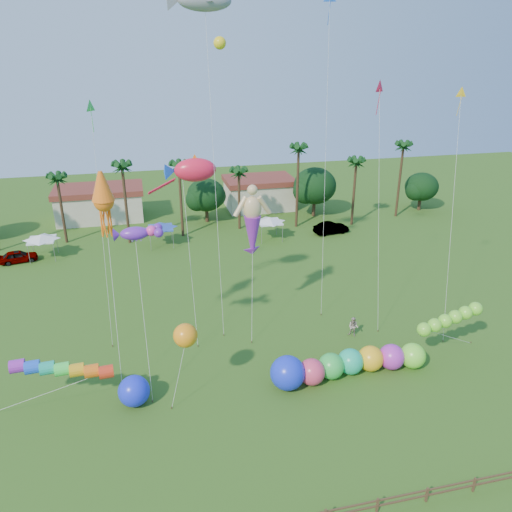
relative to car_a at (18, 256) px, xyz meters
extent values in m
plane|color=#285116|center=(22.80, -35.49, -0.72)|extent=(160.00, 160.00, 0.00)
cylinder|color=#3A2819|center=(4.80, 5.51, 3.53)|extent=(0.36, 0.36, 8.50)
cylinder|color=#3A2819|center=(12.80, 3.51, 4.28)|extent=(0.36, 0.36, 10.00)
cylinder|color=#3A2819|center=(19.80, 4.51, 4.03)|extent=(0.36, 0.36, 9.50)
cylinder|color=#3A2819|center=(27.80, 5.51, 3.28)|extent=(0.36, 0.36, 8.00)
cylinder|color=#3A2819|center=(35.80, 4.51, 4.78)|extent=(0.36, 0.36, 11.00)
cylinder|color=#3A2819|center=(43.80, 3.51, 3.78)|extent=(0.36, 0.36, 9.00)
cylinder|color=#3A2819|center=(51.80, 5.51, 4.53)|extent=(0.36, 0.36, 10.50)
sphere|color=#113814|center=(23.80, 9.51, 3.31)|extent=(5.46, 5.46, 5.46)
sphere|color=#113814|center=(39.80, 8.51, 3.93)|extent=(6.30, 6.30, 6.30)
sphere|color=#113814|center=(56.80, 7.51, 3.00)|extent=(5.04, 5.04, 5.04)
cube|color=beige|center=(8.80, 14.51, 1.28)|extent=(12.00, 7.00, 4.00)
cube|color=beige|center=(32.80, 14.51, 1.28)|extent=(10.00, 7.00, 4.00)
pyramid|color=white|center=(2.80, 0.51, 2.03)|extent=(3.00, 3.00, 0.60)
pyramid|color=blue|center=(16.80, 1.51, 2.03)|extent=(3.00, 3.00, 0.60)
pyramid|color=white|center=(30.80, 0.51, 2.03)|extent=(3.00, 3.00, 0.60)
cube|color=brown|center=(25.80, -41.49, -0.22)|extent=(0.12, 0.12, 1.00)
cube|color=brown|center=(28.80, -41.49, -0.22)|extent=(0.12, 0.12, 1.00)
cube|color=brown|center=(31.80, -41.49, -0.22)|extent=(0.12, 0.12, 1.00)
cube|color=brown|center=(22.80, -41.49, 0.13)|extent=(36.00, 0.08, 0.10)
imported|color=#4C4C54|center=(0.00, 0.00, 0.00)|extent=(4.51, 2.53, 1.45)
imported|color=#4C4C54|center=(39.54, 0.68, 0.06)|extent=(4.97, 2.34, 1.57)
imported|color=#A39088|center=(31.84, -24.36, 0.18)|extent=(1.12, 1.10, 1.81)
sphere|color=#E43C63|center=(26.06, -29.86, 0.29)|extent=(2.04, 2.04, 2.04)
sphere|color=green|center=(27.74, -29.51, 0.29)|extent=(2.04, 2.04, 2.04)
sphere|color=#1ABC88|center=(29.43, -29.29, 0.29)|extent=(2.04, 2.04, 2.04)
sphere|color=yellow|center=(31.13, -29.28, 0.29)|extent=(2.04, 2.04, 2.04)
sphere|color=#BE2DC2|center=(32.83, -29.45, 0.29)|extent=(2.04, 2.04, 2.04)
sphere|color=#77F436|center=(34.54, -29.70, 0.29)|extent=(2.04, 2.04, 2.04)
sphere|color=#1B30F3|center=(24.14, -29.94, 0.58)|extent=(2.70, 2.70, 2.60)
sphere|color=#1C2CFF|center=(13.04, -29.21, 0.39)|extent=(2.24, 2.24, 2.24)
cylinder|color=red|center=(9.65, -29.05, 2.19)|extent=(6.86, 1.60, 0.92)
cylinder|color=silver|center=(7.22, -28.50, 0.73)|extent=(8.27, 1.11, 2.94)
ellipsoid|color=#77E132|center=(35.64, -29.08, 2.17)|extent=(6.13, 2.88, 1.33)
cylinder|color=silver|center=(38.46, -28.44, 0.72)|extent=(5.66, 1.29, 2.92)
cylinder|color=brown|center=(41.28, -27.81, -0.64)|extent=(0.08, 0.08, 0.16)
sphere|color=orange|center=(16.86, -29.55, 4.62)|extent=(1.84, 1.84, 1.68)
cylinder|color=silver|center=(16.19, -29.95, 1.95)|extent=(1.37, 0.83, 5.35)
cylinder|color=brown|center=(15.52, -30.34, -0.64)|extent=(0.08, 0.08, 0.16)
cylinder|color=silver|center=(23.33, -21.76, 4.05)|extent=(0.88, 3.30, 9.57)
cylinder|color=brown|center=(22.91, -23.40, -0.64)|extent=(0.08, 0.08, 0.16)
ellipsoid|color=#EF1A3C|center=(19.41, -17.59, 13.25)|extent=(5.59, 3.74, 2.22)
cylinder|color=silver|center=(18.87, -20.25, 6.26)|extent=(1.11, 5.33, 13.99)
cylinder|color=brown|center=(18.33, -22.90, -0.64)|extent=(0.08, 0.08, 0.16)
ellipsoid|color=gray|center=(20.98, -15.79, 26.16)|extent=(5.93, 2.85, 2.03)
cylinder|color=silver|center=(20.88, -18.74, 12.72)|extent=(0.23, 5.93, 26.89)
cylinder|color=brown|center=(20.77, -21.69, -0.64)|extent=(0.08, 0.08, 0.16)
cone|color=orange|center=(12.11, -23.01, 12.54)|extent=(1.80, 1.80, 4.65)
cylinder|color=silver|center=(12.14, -25.50, 5.91)|extent=(0.08, 5.01, 13.28)
cylinder|color=brown|center=(12.17, -27.99, -0.64)|extent=(0.08, 0.08, 0.16)
ellipsoid|color=purple|center=(14.09, -24.83, 10.60)|extent=(3.66, 2.23, 1.37)
cylinder|color=silver|center=(14.17, -27.08, 4.94)|extent=(0.19, 4.52, 11.33)
cylinder|color=brown|center=(14.25, -29.33, -0.64)|extent=(0.08, 0.08, 0.16)
cone|color=red|center=(34.66, -19.60, 19.73)|extent=(1.27, 0.94, 1.33)
cylinder|color=silver|center=(34.50, -21.91, 9.50)|extent=(0.34, 4.64, 20.46)
cylinder|color=brown|center=(34.34, -24.21, -0.64)|extent=(0.08, 0.08, 0.16)
cone|color=yellow|center=(39.91, -23.09, 19.46)|extent=(1.06, 0.26, 1.05)
cylinder|color=silver|center=(39.48, -25.08, 9.37)|extent=(0.88, 4.01, 20.19)
cylinder|color=brown|center=(39.06, -27.07, -0.64)|extent=(0.08, 0.08, 0.16)
cone|color=#32D54B|center=(11.62, -17.79, 18.56)|extent=(0.88, 1.08, 1.16)
cylinder|color=silver|center=(11.43, -19.51, 8.92)|extent=(0.39, 3.46, 19.29)
cylinder|color=brown|center=(11.25, -21.23, -0.64)|extent=(0.08, 0.08, 0.16)
cylinder|color=silver|center=(30.79, -18.25, 12.90)|extent=(0.81, 4.01, 27.26)
cylinder|color=brown|center=(30.41, -20.24, -0.64)|extent=(0.08, 0.08, 0.16)
camera|label=1|loc=(14.78, -59.17, 22.86)|focal=35.00mm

